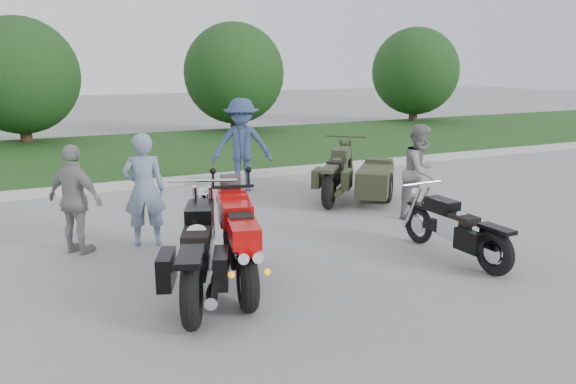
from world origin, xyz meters
name	(u,v)px	position (x,y,z in m)	size (l,w,h in m)	color
ground	(294,277)	(0.00, 0.00, 0.00)	(80.00, 80.00, 0.00)	#9B9B95
curb	(178,181)	(0.00, 6.00, 0.07)	(60.00, 0.30, 0.15)	#B8B5AD
grass_strip	(143,153)	(0.00, 10.15, 0.07)	(60.00, 8.00, 0.14)	#2A561D
tree_mid_left	(20,76)	(-3.00, 13.50, 2.19)	(3.60, 3.60, 4.00)	#3F2B1C
tree_mid_right	(234,73)	(4.00, 13.50, 2.19)	(3.60, 3.60, 4.00)	#3F2B1C
tree_far_right	(415,71)	(12.00, 13.50, 2.19)	(3.60, 3.60, 4.00)	#3F2B1C
sportbike_red	(239,239)	(-0.73, 0.02, 0.61)	(0.72, 2.15, 1.03)	black
cruiser_left	(199,255)	(-1.25, -0.06, 0.50)	(1.05, 2.46, 0.99)	black
cruiser_right	(459,232)	(2.31, -0.36, 0.40)	(0.39, 2.04, 0.78)	black
cruiser_sidecar	(359,178)	(2.84, 3.05, 0.45)	(2.05, 2.26, 0.95)	black
person_stripe	(144,190)	(-1.45, 2.06, 0.84)	(0.61, 0.40, 1.68)	gray
person_grey	(420,171)	(3.17, 1.62, 0.81)	(0.79, 0.61, 1.62)	gray
person_denim	(242,145)	(1.08, 4.82, 0.96)	(1.24, 0.72, 1.93)	navy
person_back	(75,200)	(-2.39, 2.12, 0.78)	(0.91, 0.38, 1.56)	gray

